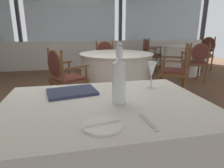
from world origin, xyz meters
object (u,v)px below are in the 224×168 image
dining_chair_2_0 (150,52)px  wine_glass (152,70)px  side_plate (102,125)px  menu_book (72,92)px  dining_chair_2_2 (205,51)px  water_bottle (119,79)px  dining_chair_0_1 (106,57)px  dining_chair_0_2 (63,74)px  dining_chair_0_0 (178,67)px  dining_chair_2_1 (196,59)px

dining_chair_2_0 → wine_glass: bearing=-70.1°
side_plate → menu_book: size_ratio=0.57×
side_plate → dining_chair_2_2: dining_chair_2_2 is taller
side_plate → dining_chair_2_0: size_ratio=0.20×
water_bottle → dining_chair_2_2: size_ratio=0.36×
dining_chair_0_1 → dining_chair_0_2: dining_chair_0_1 is taller
dining_chair_0_0 → dining_chair_0_1: (-0.97, 1.65, -0.03)m
dining_chair_0_2 → dining_chair_2_1: size_ratio=1.01×
wine_glass → dining_chair_0_0: same height
dining_chair_0_0 → dining_chair_0_1: bearing=-30.0°
dining_chair_0_2 → dining_chair_2_1: (2.89, 0.89, 0.00)m
menu_book → dining_chair_2_1: dining_chair_2_1 is taller
menu_book → dining_chair_2_0: 4.67m
dining_chair_2_1 → dining_chair_2_0: bearing=30.1°
side_plate → water_bottle: (0.14, 0.26, 0.14)m
water_bottle → dining_chair_2_1: (2.50, 2.76, -0.37)m
dining_chair_0_1 → dining_chair_2_2: dining_chair_2_2 is taller
wine_glass → dining_chair_2_0: wine_glass is taller
dining_chair_2_1 → dining_chair_0_2: bearing=120.0°
menu_book → dining_chair_0_2: (-0.13, 1.63, -0.24)m
water_bottle → dining_chair_2_1: 3.74m
dining_chair_0_1 → side_plate: bearing=-10.7°
dining_chair_0_0 → dining_chair_2_2: 2.94m
dining_chair_0_1 → wine_glass: bearing=-4.7°
dining_chair_2_0 → dining_chair_2_2: size_ratio=0.95×
wine_glass → dining_chair_2_2: (3.30, 3.71, -0.33)m
menu_book → dining_chair_2_2: bearing=33.5°
dining_chair_0_1 → dining_chair_2_0: size_ratio=0.98×
dining_chair_0_1 → dining_chair_2_2: size_ratio=0.93×
dining_chair_2_0 → dining_chair_2_2: bearing=30.1°
dining_chair_0_1 → dining_chair_2_0: 1.66m
dining_chair_0_0 → dining_chair_0_1: size_ratio=1.04×
menu_book → dining_chair_0_0: bearing=32.3°
menu_book → dining_chair_0_0: dining_chair_0_0 is taller
dining_chair_0_2 → wine_glass: bearing=-97.2°
dining_chair_2_0 → water_bottle: bearing=-72.3°
water_bottle → dining_chair_0_1: bearing=81.1°
water_bottle → dining_chair_0_1: size_ratio=0.39×
dining_chair_0_2 → dining_chair_2_2: 4.51m
dining_chair_0_1 → dining_chair_0_0: bearing=30.0°
wine_glass → dining_chair_2_1: 3.37m
dining_chair_2_1 → wine_glass: bearing=151.8°
water_bottle → dining_chair_0_0: 2.44m
water_bottle → dining_chair_0_0: size_ratio=0.37×
side_plate → dining_chair_0_2: (-0.26, 2.13, -0.23)m
dining_chair_0_1 → dining_chair_0_2: 1.91m
side_plate → dining_chair_0_1: (0.69, 3.79, -0.23)m
water_bottle → wine_glass: 0.39m
wine_glass → menu_book: bearing=179.8°
dining_chair_0_1 → dining_chair_2_1: 2.09m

